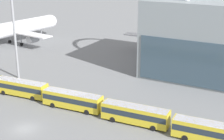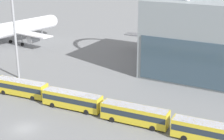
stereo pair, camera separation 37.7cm
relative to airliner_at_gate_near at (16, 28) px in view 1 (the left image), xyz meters
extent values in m
plane|color=slate|center=(42.54, -43.17, -5.34)|extent=(440.00, 440.00, 0.00)
cylinder|color=white|center=(0.14, 0.97, 0.04)|extent=(8.59, 28.84, 4.64)
sphere|color=white|center=(2.13, 15.07, 0.04)|extent=(4.55, 4.55, 4.55)
cube|color=white|center=(-0.11, -0.75, -0.77)|extent=(31.57, 8.28, 0.35)
cylinder|color=gray|center=(8.58, -1.98, -2.22)|extent=(2.86, 3.76, 2.40)
cylinder|color=gray|center=(1.48, 10.43, -2.60)|extent=(0.36, 0.36, 4.37)
cylinder|color=black|center=(1.48, 10.43, -4.79)|extent=(0.60, 1.15, 1.10)
cylinder|color=gray|center=(-3.09, -0.32, -2.60)|extent=(0.36, 0.36, 4.37)
cylinder|color=black|center=(-3.09, -0.32, -4.79)|extent=(0.60, 1.15, 1.10)
cylinder|color=gray|center=(2.88, -1.17, -2.60)|extent=(0.36, 0.36, 4.37)
cylinder|color=black|center=(2.88, -1.17, -4.79)|extent=(0.60, 1.15, 1.10)
cylinder|color=silver|center=(52.67, 13.00, 0.66)|extent=(6.10, 29.67, 5.65)
sphere|color=silver|center=(52.90, 27.79, 0.66)|extent=(5.53, 5.53, 5.53)
cone|color=silver|center=(52.45, -1.79, 0.66)|extent=(5.46, 6.57, 5.36)
cube|color=silver|center=(52.65, 11.20, -0.33)|extent=(36.68, 3.90, 0.35)
cylinder|color=gray|center=(42.39, 11.36, -1.82)|extent=(2.55, 3.48, 2.50)
cylinder|color=gray|center=(62.90, 11.04, -1.82)|extent=(2.55, 3.48, 2.50)
cube|color=#5B338C|center=(52.46, -1.07, 5.21)|extent=(0.48, 5.18, 7.40)
cube|color=silver|center=(52.46, -1.07, 1.23)|extent=(14.73, 3.42, 0.28)
cylinder|color=gray|center=(52.82, 22.92, -2.34)|extent=(0.36, 0.36, 4.88)
cylinder|color=black|center=(52.82, 22.92, -4.79)|extent=(0.47, 1.11, 1.10)
cylinder|color=gray|center=(48.97, 11.26, -2.34)|extent=(0.36, 0.36, 4.88)
cylinder|color=black|center=(48.97, 11.26, -4.79)|extent=(0.47, 1.11, 1.10)
cylinder|color=gray|center=(56.32, 11.14, -2.34)|extent=(0.36, 0.36, 4.88)
cylinder|color=black|center=(56.32, 11.14, -4.79)|extent=(0.47, 1.11, 1.10)
cube|color=gold|center=(31.93, -32.57, -3.50)|extent=(12.19, 3.54, 2.91)
cube|color=#232D38|center=(31.93, -32.57, -3.21)|extent=(11.95, 3.55, 1.02)
cube|color=silver|center=(31.93, -32.57, -2.11)|extent=(11.83, 3.43, 0.12)
cylinder|color=black|center=(35.54, -31.09, -4.84)|extent=(1.02, 0.38, 1.00)
cylinder|color=black|center=(35.74, -33.43, -4.84)|extent=(1.02, 0.38, 1.00)
cylinder|color=black|center=(28.12, -31.71, -4.84)|extent=(1.02, 0.38, 1.00)
cylinder|color=black|center=(28.31, -34.05, -4.84)|extent=(1.02, 0.38, 1.00)
cube|color=gold|center=(44.98, -32.71, -3.50)|extent=(12.17, 3.40, 2.91)
cube|color=#232D38|center=(44.98, -32.71, -3.21)|extent=(11.93, 3.41, 1.02)
cube|color=silver|center=(44.98, -32.71, -2.11)|extent=(11.81, 3.30, 0.12)
cylinder|color=black|center=(48.62, -31.27, -4.84)|extent=(1.02, 0.37, 1.00)
cylinder|color=black|center=(48.78, -33.61, -4.84)|extent=(1.02, 0.37, 1.00)
cylinder|color=black|center=(41.18, -31.80, -4.84)|extent=(1.02, 0.37, 1.00)
cylinder|color=black|center=(41.35, -34.14, -4.84)|extent=(1.02, 0.37, 1.00)
cube|color=gold|center=(58.04, -32.55, -3.50)|extent=(12.16, 3.31, 2.91)
cube|color=#232D38|center=(58.04, -32.55, -3.21)|extent=(11.92, 3.32, 1.02)
cube|color=silver|center=(58.04, -32.55, -2.11)|extent=(11.79, 3.21, 0.12)
cylinder|color=black|center=(61.69, -31.14, -4.84)|extent=(1.02, 0.36, 1.00)
cylinder|color=black|center=(61.84, -33.48, -4.84)|extent=(1.02, 0.36, 1.00)
cylinder|color=black|center=(54.25, -31.61, -4.84)|extent=(1.02, 0.36, 1.00)
cylinder|color=black|center=(54.40, -33.95, -4.84)|extent=(1.02, 0.36, 1.00)
cube|color=gold|center=(71.10, -32.66, -3.50)|extent=(12.16, 3.35, 2.91)
cube|color=#232D38|center=(71.10, -32.66, -3.21)|extent=(11.93, 3.36, 1.02)
cube|color=silver|center=(71.10, -32.66, -2.11)|extent=(11.80, 3.25, 0.12)
cylinder|color=black|center=(67.30, -31.73, -4.84)|extent=(1.02, 0.37, 1.00)
cylinder|color=black|center=(67.46, -34.08, -4.84)|extent=(1.02, 0.37, 1.00)
cylinder|color=gray|center=(23.67, -24.66, 8.74)|extent=(0.56, 0.56, 28.15)
camera|label=1|loc=(80.37, -81.64, 22.57)|focal=55.00mm
camera|label=2|loc=(80.70, -81.46, 22.57)|focal=55.00mm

